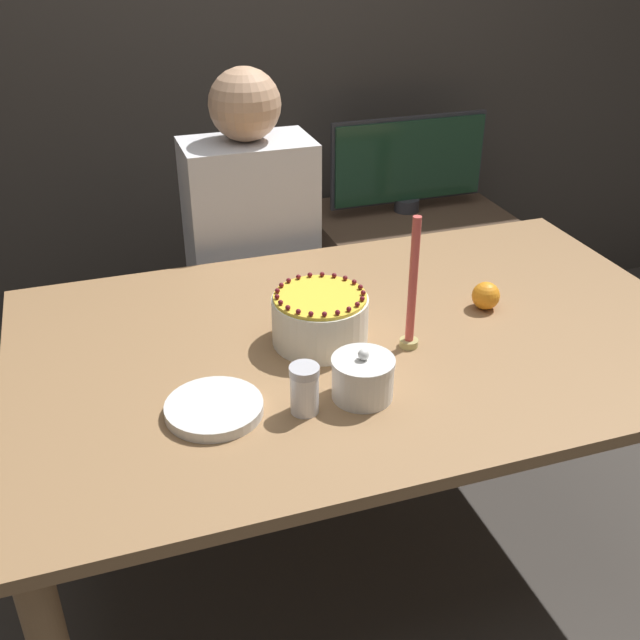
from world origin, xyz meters
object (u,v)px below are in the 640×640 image
at_px(cake, 320,319).
at_px(sugar_shaker, 304,389).
at_px(person_man_blue_shirt, 254,286).
at_px(sugar_bowl, 363,378).
at_px(candle, 412,295).
at_px(tv_monitor, 409,162).

relative_size(cake, sugar_shaker, 2.11).
bearing_deg(person_man_blue_shirt, cake, 89.50).
bearing_deg(cake, person_man_blue_shirt, 89.50).
relative_size(sugar_bowl, candle, 0.41).
height_order(sugar_bowl, candle, candle).
distance_m(sugar_bowl, candle, 0.26).
xyz_separation_m(sugar_bowl, sugar_shaker, (-0.13, -0.01, 0.01)).
xyz_separation_m(sugar_shaker, candle, (0.31, 0.17, 0.08)).
distance_m(cake, person_man_blue_shirt, 0.76).
bearing_deg(candle, person_man_blue_shirt, 102.99).
relative_size(cake, sugar_bowl, 1.69).
bearing_deg(candle, sugar_bowl, -138.97).
xyz_separation_m(person_man_blue_shirt, tv_monitor, (0.73, 0.39, 0.24)).
distance_m(sugar_shaker, person_man_blue_shirt, 1.02).
distance_m(sugar_shaker, candle, 0.36).
height_order(sugar_shaker, tv_monitor, tv_monitor).
relative_size(person_man_blue_shirt, tv_monitor, 1.99).
relative_size(sugar_shaker, tv_monitor, 0.17).
relative_size(sugar_bowl, tv_monitor, 0.21).
distance_m(cake, sugar_shaker, 0.28).
height_order(sugar_bowl, person_man_blue_shirt, person_man_blue_shirt).
bearing_deg(tv_monitor, sugar_shaker, -122.03).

